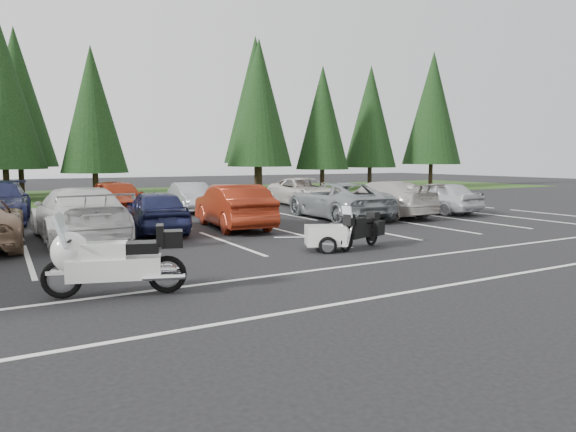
# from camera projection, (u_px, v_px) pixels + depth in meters

# --- Properties ---
(ground) EXTENTS (120.00, 120.00, 0.00)m
(ground) POSITION_uv_depth(u_px,v_px,m) (227.00, 250.00, 14.31)
(ground) COLOR black
(ground) RESTS_ON ground
(grass_strip) EXTENTS (80.00, 16.00, 0.01)m
(grass_strip) POSITION_uv_depth(u_px,v_px,m) (90.00, 196.00, 35.06)
(grass_strip) COLOR #223C13
(grass_strip) RESTS_ON ground
(lake_water) EXTENTS (70.00, 50.00, 0.02)m
(lake_water) POSITION_uv_depth(u_px,v_px,m) (85.00, 179.00, 63.84)
(lake_water) COLOR slate
(lake_water) RESTS_ON ground
(stall_markings) EXTENTS (32.00, 16.00, 0.01)m
(stall_markings) POSITION_uv_depth(u_px,v_px,m) (202.00, 240.00, 16.04)
(stall_markings) COLOR silver
(stall_markings) RESTS_ON ground
(conifer_4) EXTENTS (4.80, 4.80, 11.17)m
(conifer_4) POSITION_uv_depth(u_px,v_px,m) (1.00, 92.00, 30.94)
(conifer_4) COLOR #332316
(conifer_4) RESTS_ON ground
(conifer_5) EXTENTS (4.14, 4.14, 9.63)m
(conifer_5) POSITION_uv_depth(u_px,v_px,m) (93.00, 109.00, 32.37)
(conifer_5) COLOR #332316
(conifer_5) RESTS_ON ground
(conifer_6) EXTENTS (4.93, 4.93, 11.48)m
(conifer_6) POSITION_uv_depth(u_px,v_px,m) (259.00, 103.00, 38.56)
(conifer_6) COLOR #332316
(conifer_6) RESTS_ON ground
(conifer_7) EXTENTS (4.27, 4.27, 9.94)m
(conifer_7) POSITION_uv_depth(u_px,v_px,m) (323.00, 118.00, 41.09)
(conifer_7) COLOR #332316
(conifer_7) RESTS_ON ground
(conifer_8) EXTENTS (4.53, 4.53, 10.56)m
(conifer_8) POSITION_uv_depth(u_px,v_px,m) (371.00, 117.00, 44.43)
(conifer_8) COLOR #332316
(conifer_8) RESTS_ON ground
(conifer_9) EXTENTS (5.19, 5.19, 12.10)m
(conifer_9) POSITION_uv_depth(u_px,v_px,m) (433.00, 108.00, 46.15)
(conifer_9) COLOR #332316
(conifer_9) RESTS_ON ground
(conifer_back_b) EXTENTS (4.97, 4.97, 11.58)m
(conifer_back_b) POSITION_uv_depth(u_px,v_px,m) (17.00, 97.00, 35.39)
(conifer_back_b) COLOR #332316
(conifer_back_b) RESTS_ON ground
(conifer_back_c) EXTENTS (5.50, 5.50, 12.81)m
(conifer_back_c) POSITION_uv_depth(u_px,v_px,m) (256.00, 100.00, 43.51)
(conifer_back_c) COLOR #332316
(conifer_back_c) RESTS_ON ground
(car_near_3) EXTENTS (2.57, 5.83, 1.66)m
(car_near_3) POSITION_uv_depth(u_px,v_px,m) (79.00, 214.00, 15.83)
(car_near_3) COLOR silver
(car_near_3) RESTS_ON ground
(car_near_4) EXTENTS (2.14, 4.51, 1.49)m
(car_near_4) POSITION_uv_depth(u_px,v_px,m) (156.00, 211.00, 17.59)
(car_near_4) COLOR #1A1F42
(car_near_4) RESTS_ON ground
(car_near_5) EXTENTS (2.13, 5.00, 1.60)m
(car_near_5) POSITION_uv_depth(u_px,v_px,m) (233.00, 206.00, 18.72)
(car_near_5) COLOR maroon
(car_near_5) RESTS_ON ground
(car_near_6) EXTENTS (2.94, 5.72, 1.54)m
(car_near_6) POSITION_uv_depth(u_px,v_px,m) (337.00, 200.00, 21.68)
(car_near_6) COLOR gray
(car_near_6) RESTS_ON ground
(car_near_7) EXTENTS (2.56, 5.53, 1.56)m
(car_near_7) POSITION_uv_depth(u_px,v_px,m) (382.00, 198.00, 22.62)
(car_near_7) COLOR #BBB3AB
(car_near_7) RESTS_ON ground
(car_near_8) EXTENTS (1.92, 4.45, 1.49)m
(car_near_8) POSITION_uv_depth(u_px,v_px,m) (437.00, 197.00, 24.12)
(car_near_8) COLOR silver
(car_near_8) RESTS_ON ground
(car_far_2) EXTENTS (2.23, 4.91, 1.63)m
(car_far_2) POSITION_uv_depth(u_px,v_px,m) (118.00, 198.00, 22.28)
(car_far_2) COLOR #972C13
(car_far_2) RESTS_ON ground
(car_far_3) EXTENTS (1.80, 4.29, 1.38)m
(car_far_3) POSITION_uv_depth(u_px,v_px,m) (192.00, 197.00, 24.58)
(car_far_3) COLOR gray
(car_far_3) RESTS_ON ground
(car_far_4) EXTENTS (3.05, 5.65, 1.50)m
(car_far_4) POSITION_uv_depth(u_px,v_px,m) (304.00, 192.00, 27.66)
(car_far_4) COLOR beige
(car_far_4) RESTS_ON ground
(touring_motorcycle) EXTENTS (2.97, 1.68, 1.57)m
(touring_motorcycle) POSITION_uv_depth(u_px,v_px,m) (115.00, 254.00, 9.37)
(touring_motorcycle) COLOR silver
(touring_motorcycle) RESTS_ON ground
(cargo_trailer) EXTENTS (1.78, 1.44, 0.72)m
(cargo_trailer) POSITION_uv_depth(u_px,v_px,m) (325.00, 238.00, 14.03)
(cargo_trailer) COLOR white
(cargo_trailer) RESTS_ON ground
(adventure_motorcycle) EXTENTS (2.22, 1.40, 1.27)m
(adventure_motorcycle) POSITION_uv_depth(u_px,v_px,m) (360.00, 226.00, 14.39)
(adventure_motorcycle) COLOR black
(adventure_motorcycle) RESTS_ON ground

